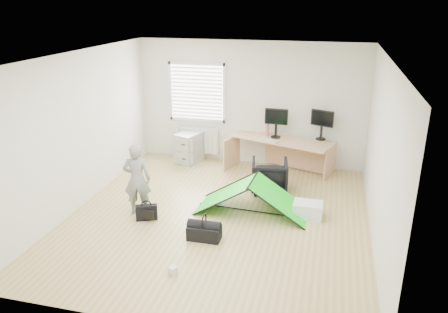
% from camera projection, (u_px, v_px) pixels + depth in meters
% --- Properties ---
extents(ground, '(5.50, 5.50, 0.00)m').
position_uv_depth(ground, '(218.00, 216.00, 7.49)').
color(ground, tan).
rests_on(ground, ground).
extents(back_wall, '(5.00, 0.02, 2.70)m').
position_uv_depth(back_wall, '(250.00, 104.00, 9.53)').
color(back_wall, silver).
rests_on(back_wall, ground).
extents(window, '(1.20, 0.06, 1.20)m').
position_uv_depth(window, '(197.00, 92.00, 9.70)').
color(window, silver).
rests_on(window, back_wall).
extents(radiator, '(1.00, 0.12, 0.60)m').
position_uv_depth(radiator, '(197.00, 140.00, 10.04)').
color(radiator, silver).
rests_on(radiator, back_wall).
extents(desk, '(2.24, 1.32, 0.73)m').
position_uv_depth(desk, '(280.00, 155.00, 9.30)').
color(desk, tan).
rests_on(desk, ground).
extents(filing_cabinet, '(0.61, 0.70, 0.68)m').
position_uv_depth(filing_cabinet, '(189.00, 148.00, 9.87)').
color(filing_cabinet, '#A8ACAD').
rests_on(filing_cabinet, ground).
extents(monitor_left, '(0.49, 0.12, 0.46)m').
position_uv_depth(monitor_left, '(276.00, 127.00, 9.22)').
color(monitor_left, black).
rests_on(monitor_left, desk).
extents(monitor_right, '(0.49, 0.27, 0.46)m').
position_uv_depth(monitor_right, '(321.00, 129.00, 9.09)').
color(monitor_right, black).
rests_on(monitor_right, desk).
extents(keyboard, '(0.49, 0.32, 0.02)m').
position_uv_depth(keyboard, '(268.00, 140.00, 9.07)').
color(keyboard, beige).
rests_on(keyboard, desk).
extents(thermos, '(0.08, 0.08, 0.28)m').
position_uv_depth(thermos, '(267.00, 130.00, 9.35)').
color(thermos, '#AB6065').
rests_on(thermos, desk).
extents(office_chair, '(0.77, 0.79, 0.63)m').
position_uv_depth(office_chair, '(269.00, 176.00, 8.37)').
color(office_chair, black).
rests_on(office_chair, ground).
extents(person, '(0.52, 0.41, 1.26)m').
position_uv_depth(person, '(137.00, 179.00, 7.39)').
color(person, gray).
rests_on(person, ground).
extents(kite, '(1.98, 0.96, 0.60)m').
position_uv_depth(kite, '(252.00, 196.00, 7.55)').
color(kite, '#14DC1D').
rests_on(kite, ground).
extents(storage_crate, '(0.49, 0.34, 0.27)m').
position_uv_depth(storage_crate, '(308.00, 210.00, 7.41)').
color(storage_crate, white).
rests_on(storage_crate, ground).
extents(tote_bag, '(0.31, 0.19, 0.34)m').
position_uv_depth(tote_bag, '(191.00, 152.00, 10.07)').
color(tote_bag, teal).
rests_on(tote_bag, ground).
extents(laptop_bag, '(0.37, 0.24, 0.27)m').
position_uv_depth(laptop_bag, '(147.00, 212.00, 7.33)').
color(laptop_bag, black).
rests_on(laptop_bag, ground).
extents(white_box, '(0.13, 0.13, 0.10)m').
position_uv_depth(white_box, '(173.00, 270.00, 5.91)').
color(white_box, silver).
rests_on(white_box, ground).
extents(duffel_bag, '(0.51, 0.26, 0.22)m').
position_uv_depth(duffel_bag, '(204.00, 233.00, 6.74)').
color(duffel_bag, black).
rests_on(duffel_bag, ground).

